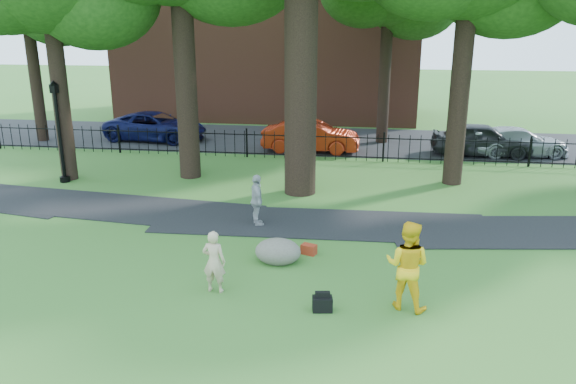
% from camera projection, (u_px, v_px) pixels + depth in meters
% --- Properties ---
extents(ground, '(120.00, 120.00, 0.00)m').
position_uv_depth(ground, '(264.00, 278.00, 13.33)').
color(ground, '#326A25').
rests_on(ground, ground).
extents(footpath, '(36.07, 3.85, 0.03)m').
position_uv_depth(footpath, '(320.00, 224.00, 16.88)').
color(footpath, black).
rests_on(footpath, ground).
extents(street, '(80.00, 7.00, 0.02)m').
position_uv_depth(street, '(322.00, 141.00, 28.46)').
color(street, black).
rests_on(street, ground).
extents(iron_fence, '(44.00, 0.04, 1.20)m').
position_uv_depth(iron_fence, '(314.00, 146.00, 24.50)').
color(iron_fence, black).
rests_on(iron_fence, ground).
extents(brick_building, '(18.00, 8.00, 12.00)m').
position_uv_depth(brick_building, '(270.00, 17.00, 34.81)').
color(brick_building, brown).
rests_on(brick_building, ground).
extents(woman, '(0.56, 0.39, 1.45)m').
position_uv_depth(woman, '(214.00, 262.00, 12.50)').
color(woman, '#C9AB8A').
rests_on(woman, ground).
extents(man, '(1.13, 1.00, 1.94)m').
position_uv_depth(man, '(407.00, 265.00, 11.73)').
color(man, yellow).
rests_on(man, ground).
extents(pedestrian, '(0.70, 0.99, 1.57)m').
position_uv_depth(pedestrian, '(257.00, 200.00, 16.54)').
color(pedestrian, '#9E9FA3').
rests_on(pedestrian, ground).
extents(boulder, '(1.39, 1.21, 0.68)m').
position_uv_depth(boulder, '(278.00, 249.00, 14.14)').
color(boulder, slate).
rests_on(boulder, ground).
extents(lamppost, '(0.38, 0.38, 3.80)m').
position_uv_depth(lamppost, '(59.00, 133.00, 20.72)').
color(lamppost, black).
rests_on(lamppost, ground).
extents(backpack, '(0.46, 0.33, 0.31)m').
position_uv_depth(backpack, '(322.00, 304.00, 11.81)').
color(backpack, black).
rests_on(backpack, ground).
extents(red_bag, '(0.44, 0.36, 0.26)m').
position_uv_depth(red_bag, '(309.00, 249.00, 14.68)').
color(red_bag, maroon).
rests_on(red_bag, ground).
extents(red_sedan, '(4.48, 1.65, 1.46)m').
position_uv_depth(red_sedan, '(311.00, 136.00, 25.92)').
color(red_sedan, maroon).
rests_on(red_sedan, ground).
extents(navy_van, '(5.33, 2.90, 1.42)m').
position_uv_depth(navy_van, '(156.00, 126.00, 28.35)').
color(navy_van, '#0B0F3B').
rests_on(navy_van, ground).
extents(grey_car, '(4.38, 1.79, 1.49)m').
position_uv_depth(grey_car, '(482.00, 139.00, 25.15)').
color(grey_car, black).
rests_on(grey_car, ground).
extents(silver_car, '(4.59, 2.35, 1.28)m').
position_uv_depth(silver_car, '(518.00, 142.00, 25.16)').
color(silver_car, '#9DA0A6').
rests_on(silver_car, ground).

